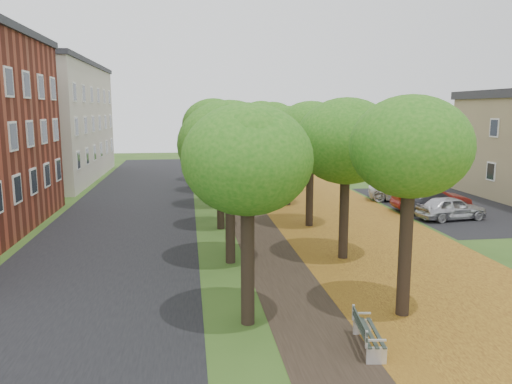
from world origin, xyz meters
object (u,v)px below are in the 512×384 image
object	(u,v)px
car_silver	(451,208)
car_red	(431,199)
car_white	(406,191)
bench	(367,333)
car_grey	(434,202)

from	to	relation	value
car_silver	car_red	distance (m)	2.40
car_silver	car_red	xyz separation A→B (m)	(0.00, 2.40, 0.09)
car_red	car_white	size ratio (longest dim) A/B	0.92
bench	car_grey	bearing A→B (deg)	-24.62
car_red	car_white	xyz separation A→B (m)	(0.00, 3.59, -0.06)
car_grey	car_silver	bearing A→B (deg)	170.03
car_red	car_white	bearing A→B (deg)	4.15
car_grey	car_white	bearing A→B (deg)	-9.97
car_silver	car_grey	bearing A→B (deg)	-7.90
car_silver	car_grey	distance (m)	2.04
car_white	car_red	bearing A→B (deg)	-157.94
bench	car_red	xyz separation A→B (m)	(10.28, 16.76, 0.32)
bench	car_silver	world-z (taller)	car_silver
car_silver	car_grey	xyz separation A→B (m)	(0.00, 2.04, -0.01)
car_red	car_grey	xyz separation A→B (m)	(0.00, -0.36, -0.09)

